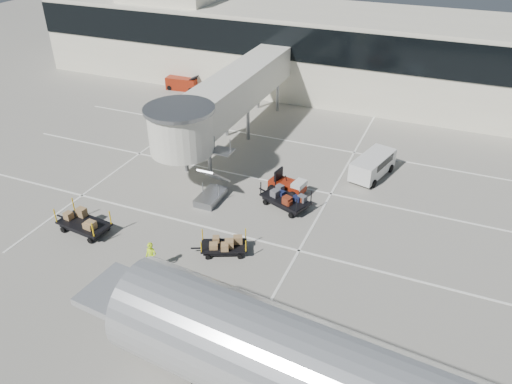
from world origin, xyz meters
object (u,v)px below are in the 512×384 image
box_cart_far (85,223)px  minivan (373,164)px  baggage_tug (288,186)px  box_cart_near (224,246)px  suitcase_cart (285,200)px  ground_worker (151,257)px  belt_loader (183,84)px

box_cart_far → minivan: bearing=49.2°
baggage_tug → box_cart_near: size_ratio=0.82×
baggage_tug → minivan: baggage_tug is taller
box_cart_near → suitcase_cart: bearing=50.6°
ground_worker → minivan: size_ratio=0.40×
baggage_tug → ground_worker: size_ratio=1.46×
box_cart_near → belt_loader: (-16.44, 23.50, 0.16)m
baggage_tug → suitcase_cart: baggage_tug is taller
baggage_tug → belt_loader: bearing=148.4°
box_cart_near → belt_loader: belt_loader is taller
box_cart_near → ground_worker: ground_worker is taller
box_cart_near → minivan: (6.08, 12.70, 0.49)m
box_cart_far → baggage_tug: bearing=48.5°
minivan → belt_loader: size_ratio=1.26×
ground_worker → box_cart_near: bearing=38.8°
belt_loader → ground_worker: bearing=-68.9°
baggage_tug → belt_loader: 23.54m
box_cart_far → belt_loader: size_ratio=1.12×
box_cart_near → belt_loader: 28.68m
ground_worker → minivan: ground_worker is taller
ground_worker → belt_loader: (-13.41, 26.46, -0.27)m
suitcase_cart → box_cart_near: (-1.60, -6.04, -0.07)m
suitcase_cart → ground_worker: 10.13m
ground_worker → minivan: 18.12m
baggage_tug → ground_worker: 11.58m
box_cart_near → belt_loader: bearing=100.4°
suitcase_cart → box_cart_far: suitcase_cart is taller
baggage_tug → ground_worker: bearing=-101.0°
suitcase_cart → minivan: (4.48, 6.66, 0.42)m
box_cart_near → baggage_tug: bearing=57.3°
belt_loader → minivan: bearing=-31.4°
box_cart_far → minivan: minivan is taller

